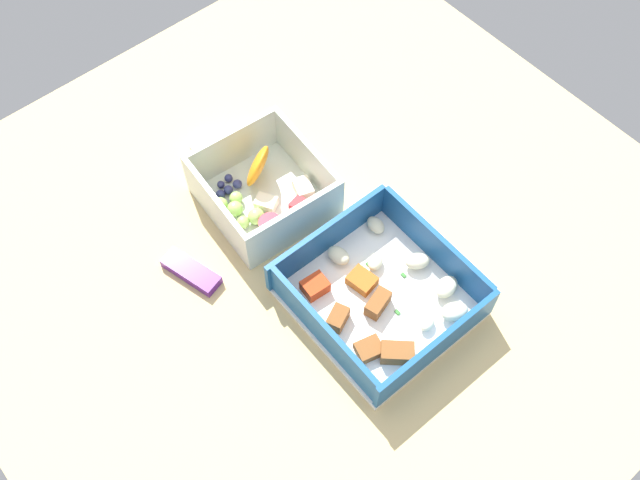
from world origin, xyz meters
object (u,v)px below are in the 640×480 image
(paper_cup_liner, at_px, (205,145))
(fruit_bowl, at_px, (262,191))
(pasta_container, at_px, (381,294))
(candy_bar, at_px, (191,272))

(paper_cup_liner, bearing_deg, fruit_bowl, -176.73)
(pasta_container, height_order, fruit_bowl, fruit_bowl)
(pasta_container, height_order, candy_bar, pasta_container)
(fruit_bowl, height_order, candy_bar, fruit_bowl)
(pasta_container, bearing_deg, paper_cup_liner, 5.30)
(candy_bar, bearing_deg, paper_cup_liner, -40.98)
(pasta_container, relative_size, paper_cup_liner, 4.68)
(fruit_bowl, bearing_deg, pasta_container, -174.78)
(pasta_container, bearing_deg, fruit_bowl, 6.02)
(fruit_bowl, relative_size, paper_cup_liner, 3.80)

